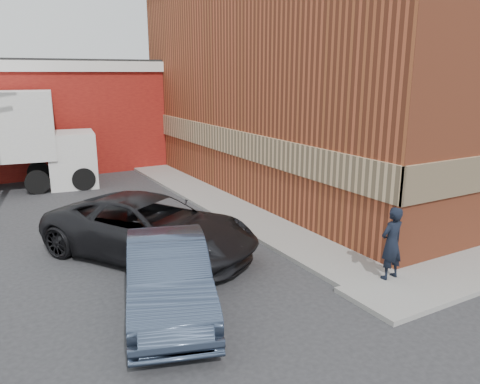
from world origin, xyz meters
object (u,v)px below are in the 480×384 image
sedan (168,275)px  suv_a (150,228)px  warehouse (1,115)px  brick_building (360,79)px  man (392,243)px

sedan → suv_a: (0.65, 3.03, 0.07)m
warehouse → sedan: 19.04m
brick_building → man: size_ratio=10.18×
brick_building → warehouse: (-14.50, 11.00, -1.87)m
brick_building → warehouse: bearing=142.8°
warehouse → suv_a: 16.13m
brick_building → warehouse: 18.30m
brick_building → suv_a: 13.46m
brick_building → man: 12.45m
warehouse → sedan: (1.87, -18.84, -2.03)m
warehouse → suv_a: size_ratio=2.68×
brick_building → suv_a: bearing=-158.1°
brick_building → sedan: bearing=-148.2°
man → suv_a: (-4.48, 4.44, -0.17)m
warehouse → brick_building: bearing=-37.2°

